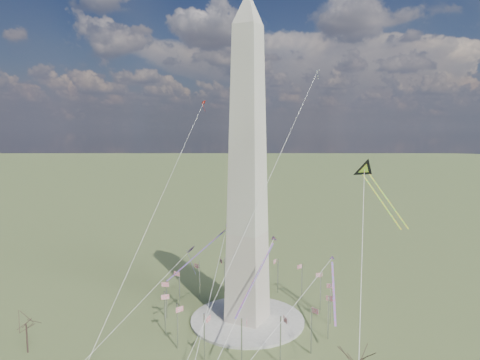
% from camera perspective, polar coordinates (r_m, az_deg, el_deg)
% --- Properties ---
extents(ground, '(2000.00, 2000.00, 0.00)m').
position_cam_1_polar(ground, '(143.06, 0.99, -18.27)').
color(ground, '#476231').
rests_on(ground, ground).
extents(plaza, '(36.00, 36.00, 0.80)m').
position_cam_1_polar(plaza, '(142.89, 0.99, -18.12)').
color(plaza, '#B9B3A9').
rests_on(plaza, ground).
extents(washington_monument, '(15.56, 15.56, 100.00)m').
position_cam_1_polar(washington_monument, '(129.97, 1.03, 1.21)').
color(washington_monument, beige).
rests_on(washington_monument, plaza).
extents(flagpole_ring, '(54.40, 54.40, 13.00)m').
position_cam_1_polar(flagpole_ring, '(140.10, 0.99, -15.58)').
color(flagpole_ring, silver).
rests_on(flagpole_ring, ground).
extents(tree_near, '(8.36, 8.36, 14.63)m').
position_cam_1_polar(tree_near, '(105.18, 15.49, -22.08)').
color(tree_near, '#46312A').
rests_on(tree_near, ground).
extents(tree_far, '(6.88, 6.88, 12.04)m').
position_cam_1_polar(tree_far, '(135.15, -26.64, -16.64)').
color(tree_far, '#46312A').
rests_on(tree_far, ground).
extents(kite_delta_black, '(17.67, 17.76, 16.81)m').
position_cam_1_polar(kite_delta_black, '(127.31, 16.53, 0.94)').
color(kite_delta_black, black).
rests_on(kite_delta_black, ground).
extents(kite_diamond_purple, '(2.20, 3.44, 10.59)m').
position_cam_1_polar(kite_diamond_purple, '(151.43, -6.56, -9.57)').
color(kite_diamond_purple, '#41176B').
rests_on(kite_diamond_purple, ground).
extents(kite_streamer_left, '(2.13, 22.40, 15.37)m').
position_cam_1_polar(kite_streamer_left, '(114.47, 2.92, -11.18)').
color(kite_streamer_left, '#F2264E').
rests_on(kite_streamer_left, ground).
extents(kite_streamer_mid, '(11.82, 19.41, 14.84)m').
position_cam_1_polar(kite_streamer_mid, '(134.88, -4.44, -8.69)').
color(kite_streamer_mid, '#F2264E').
rests_on(kite_streamer_mid, ground).
extents(kite_streamer_right, '(7.47, 19.44, 13.80)m').
position_cam_1_polar(kite_streamer_right, '(132.75, 12.32, -13.03)').
color(kite_streamer_right, '#F2264E').
rests_on(kite_streamer_right, ground).
extents(kite_small_red, '(1.55, 2.30, 4.86)m').
position_cam_1_polar(kite_small_red, '(186.05, -4.87, 10.13)').
color(kite_small_red, red).
rests_on(kite_small_red, ground).
extents(kite_small_white, '(1.05, 1.66, 4.01)m').
position_cam_1_polar(kite_small_white, '(168.89, 10.33, 13.98)').
color(kite_small_white, white).
rests_on(kite_small_white, ground).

